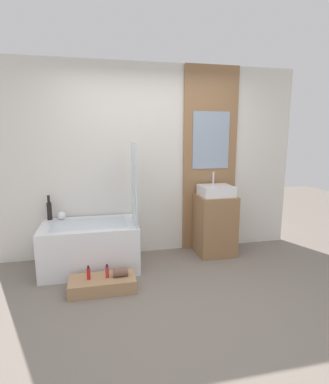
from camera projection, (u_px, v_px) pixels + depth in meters
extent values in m
plane|color=slate|center=(180.00, 310.00, 2.88)|extent=(12.00, 12.00, 0.00)
cube|color=silver|center=(151.00, 161.00, 4.16)|extent=(4.20, 0.06, 2.60)
cube|color=#8E6642|center=(210.00, 160.00, 4.29)|extent=(0.79, 0.03, 2.60)
cube|color=#8C9EB2|center=(211.00, 140.00, 4.22)|extent=(0.54, 0.01, 0.80)
cube|color=white|center=(90.00, 246.00, 3.76)|extent=(1.17, 0.74, 0.58)
cube|color=silver|center=(89.00, 224.00, 3.71)|extent=(0.91, 0.52, 0.01)
cube|color=silver|center=(134.00, 184.00, 3.64)|extent=(0.01, 0.52, 1.00)
cube|color=#A87F56|center=(103.00, 284.00, 3.24)|extent=(0.71, 0.34, 0.14)
cube|color=#8E6642|center=(215.00, 225.00, 4.20)|extent=(0.50, 0.48, 0.84)
cube|color=white|center=(216.00, 191.00, 4.11)|extent=(0.43, 0.40, 0.14)
cylinder|color=silver|center=(213.00, 178.00, 4.19)|extent=(0.02, 0.02, 0.18)
cylinder|color=black|center=(49.00, 211.00, 3.86)|extent=(0.06, 0.06, 0.23)
cylinder|color=black|center=(49.00, 199.00, 3.83)|extent=(0.03, 0.03, 0.10)
sphere|color=white|center=(62.00, 216.00, 3.88)|extent=(0.10, 0.10, 0.10)
cylinder|color=red|center=(89.00, 274.00, 3.19)|extent=(0.04, 0.04, 0.12)
cylinder|color=black|center=(88.00, 267.00, 3.17)|extent=(0.02, 0.02, 0.03)
cylinder|color=red|center=(107.00, 272.00, 3.23)|extent=(0.04, 0.04, 0.12)
cylinder|color=black|center=(107.00, 266.00, 3.21)|extent=(0.02, 0.02, 0.03)
cylinder|color=brown|center=(120.00, 272.00, 3.26)|extent=(0.16, 0.09, 0.09)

